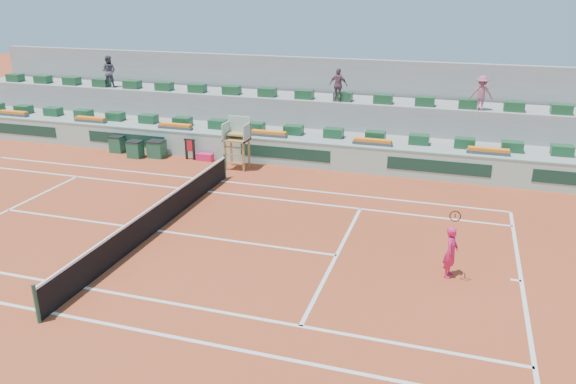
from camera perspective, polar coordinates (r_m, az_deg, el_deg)
name	(u,v)px	position (r m, az deg, el deg)	size (l,w,h in m)	color
ground	(158,231)	(20.17, -13.11, -3.85)	(90.00, 90.00, 0.00)	#96381D
seating_tier_lower	(262,138)	(29.12, -2.71, 5.46)	(36.00, 4.00, 1.20)	#999996
seating_tier_upper	(271,118)	(30.42, -1.69, 7.48)	(36.00, 2.40, 2.60)	#999996
stadium_back_wall	(281,96)	(31.72, -0.76, 9.69)	(36.00, 0.40, 4.40)	#999996
player_bag	(205,157)	(27.67, -8.45, 3.55)	(0.80, 0.36, 0.36)	#E21D5E
spectator_left	(109,71)	(33.74, -17.75, 11.59)	(0.85, 0.66, 1.75)	#4B4A57
spectator_mid	(338,85)	(28.17, 5.15, 10.77)	(0.97, 0.40, 1.65)	#6D4955
spectator_right	(482,93)	(27.57, 19.07, 9.48)	(1.02, 0.59, 1.58)	#A75365
court_lines	(158,231)	(20.16, -13.11, -3.83)	(23.89, 11.09, 0.01)	silver
tennis_net	(156,217)	(19.96, -13.23, -2.47)	(0.10, 11.97, 1.10)	black
advertising_hoarding	(246,149)	(27.12, -4.25, 4.37)	(36.00, 0.34, 1.26)	#99C1B0
umpire_chair	(237,136)	(26.00, -5.16, 5.72)	(1.10, 0.90, 2.40)	olive
seat_row_lower	(255,127)	(28.10, -3.36, 6.62)	(32.90, 0.60, 0.44)	#184A29
seat_row_upper	(267,92)	(29.56, -2.11, 10.10)	(32.90, 0.60, 0.44)	#184A29
flower_planters	(221,130)	(27.97, -6.84, 6.26)	(26.80, 0.36, 0.28)	#484848
drink_cooler_a	(157,149)	(28.59, -13.19, 4.29)	(0.82, 0.71, 0.84)	#1B5136
drink_cooler_b	(135,149)	(28.81, -15.26, 4.22)	(0.72, 0.62, 0.84)	#1B5136
drink_cooler_c	(117,144)	(30.01, -16.94, 4.69)	(0.71, 0.61, 0.84)	#1B5136
towel_rack	(190,148)	(27.83, -9.94, 4.47)	(0.58, 0.10, 1.03)	black
tennis_player	(451,252)	(17.06, 16.23, -5.83)	(0.49, 0.88, 2.28)	#E21D5E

